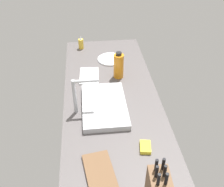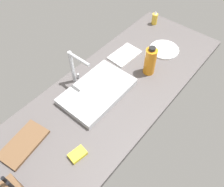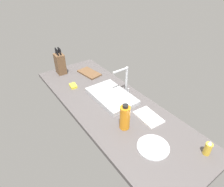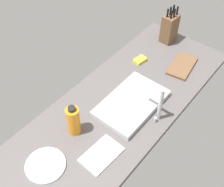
{
  "view_description": "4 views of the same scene",
  "coord_description": "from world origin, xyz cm",
  "px_view_note": "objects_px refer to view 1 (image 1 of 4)",
  "views": [
    {
      "loc": [
        -144.3,
        15.51,
        120.51
      ],
      "look_at": [
        -2.13,
        0.34,
        11.07
      ],
      "focal_mm": 42.71,
      "sensor_mm": 36.0,
      "label": 1
    },
    {
      "loc": [
        -72.25,
        -59.6,
        117.28
      ],
      "look_at": [
        -6.6,
        -4.93,
        10.94
      ],
      "focal_mm": 36.51,
      "sensor_mm": 36.0,
      "label": 2
    },
    {
      "loc": [
        110.46,
        -78.25,
        108.86
      ],
      "look_at": [
        -1.51,
        2.25,
        13.48
      ],
      "focal_mm": 31.1,
      "sensor_mm": 36.0,
      "label": 3
    },
    {
      "loc": [
        94.37,
        73.1,
        148.31
      ],
      "look_at": [
        -1.33,
        -4.5,
        12.79
      ],
      "focal_mm": 47.56,
      "sensor_mm": 36.0,
      "label": 4
    }
  ],
  "objects_px": {
    "water_bottle": "(119,66)",
    "dinner_plate": "(110,59)",
    "sink_basin": "(104,106)",
    "dish_sponge": "(145,147)",
    "dish_towel": "(89,76)",
    "faucet": "(78,93)",
    "cutting_board": "(100,173)",
    "soap_bottle": "(81,43)"
  },
  "relations": [
    {
      "from": "sink_basin",
      "to": "dinner_plate",
      "type": "distance_m",
      "value": 0.64
    },
    {
      "from": "faucet",
      "to": "soap_bottle",
      "type": "height_order",
      "value": "faucet"
    },
    {
      "from": "faucet",
      "to": "sink_basin",
      "type": "bearing_deg",
      "value": -83.96
    },
    {
      "from": "dinner_plate",
      "to": "dish_sponge",
      "type": "relative_size",
      "value": 2.44
    },
    {
      "from": "dinner_plate",
      "to": "sink_basin",
      "type": "bearing_deg",
      "value": 170.49
    },
    {
      "from": "dish_towel",
      "to": "dinner_plate",
      "type": "bearing_deg",
      "value": -38.89
    },
    {
      "from": "dinner_plate",
      "to": "cutting_board",
      "type": "bearing_deg",
      "value": 171.5
    },
    {
      "from": "faucet",
      "to": "dinner_plate",
      "type": "bearing_deg",
      "value": -22.63
    },
    {
      "from": "soap_bottle",
      "to": "dish_towel",
      "type": "height_order",
      "value": "soap_bottle"
    },
    {
      "from": "dish_sponge",
      "to": "sink_basin",
      "type": "bearing_deg",
      "value": 28.09
    },
    {
      "from": "sink_basin",
      "to": "cutting_board",
      "type": "relative_size",
      "value": 1.75
    },
    {
      "from": "dinner_plate",
      "to": "dish_sponge",
      "type": "height_order",
      "value": "dish_sponge"
    },
    {
      "from": "soap_bottle",
      "to": "dish_sponge",
      "type": "relative_size",
      "value": 1.33
    },
    {
      "from": "soap_bottle",
      "to": "faucet",
      "type": "bearing_deg",
      "value": 178.46
    },
    {
      "from": "dish_towel",
      "to": "dish_sponge",
      "type": "height_order",
      "value": "dish_sponge"
    },
    {
      "from": "sink_basin",
      "to": "cutting_board",
      "type": "height_order",
      "value": "sink_basin"
    },
    {
      "from": "soap_bottle",
      "to": "dish_towel",
      "type": "bearing_deg",
      "value": -173.43
    },
    {
      "from": "faucet",
      "to": "dish_towel",
      "type": "bearing_deg",
      "value": -10.82
    },
    {
      "from": "water_bottle",
      "to": "soap_bottle",
      "type": "bearing_deg",
      "value": 29.39
    },
    {
      "from": "sink_basin",
      "to": "dish_sponge",
      "type": "distance_m",
      "value": 0.43
    },
    {
      "from": "cutting_board",
      "to": "dinner_plate",
      "type": "xyz_separation_m",
      "value": [
        1.16,
        -0.17,
        -0.0
      ]
    },
    {
      "from": "water_bottle",
      "to": "dinner_plate",
      "type": "height_order",
      "value": "water_bottle"
    },
    {
      "from": "dish_sponge",
      "to": "water_bottle",
      "type": "bearing_deg",
      "value": 4.56
    },
    {
      "from": "sink_basin",
      "to": "dish_towel",
      "type": "distance_m",
      "value": 0.41
    },
    {
      "from": "sink_basin",
      "to": "water_bottle",
      "type": "distance_m",
      "value": 0.4
    },
    {
      "from": "sink_basin",
      "to": "dish_sponge",
      "type": "xyz_separation_m",
      "value": [
        -0.38,
        -0.2,
        -0.01
      ]
    },
    {
      "from": "cutting_board",
      "to": "dish_towel",
      "type": "distance_m",
      "value": 0.92
    },
    {
      "from": "cutting_board",
      "to": "water_bottle",
      "type": "xyz_separation_m",
      "value": [
        0.89,
        -0.21,
        0.09
      ]
    },
    {
      "from": "faucet",
      "to": "dinner_plate",
      "type": "height_order",
      "value": "faucet"
    },
    {
      "from": "dish_sponge",
      "to": "faucet",
      "type": "bearing_deg",
      "value": 45.51
    },
    {
      "from": "dish_towel",
      "to": "dish_sponge",
      "type": "relative_size",
      "value": 2.56
    },
    {
      "from": "cutting_board",
      "to": "water_bottle",
      "type": "relative_size",
      "value": 1.23
    },
    {
      "from": "faucet",
      "to": "dish_towel",
      "type": "xyz_separation_m",
      "value": [
        0.41,
        -0.08,
        -0.15
      ]
    },
    {
      "from": "soap_bottle",
      "to": "water_bottle",
      "type": "height_order",
      "value": "water_bottle"
    },
    {
      "from": "water_bottle",
      "to": "dinner_plate",
      "type": "distance_m",
      "value": 0.29
    },
    {
      "from": "faucet",
      "to": "dish_towel",
      "type": "distance_m",
      "value": 0.45
    },
    {
      "from": "dinner_plate",
      "to": "dish_towel",
      "type": "distance_m",
      "value": 0.31
    },
    {
      "from": "faucet",
      "to": "cutting_board",
      "type": "distance_m",
      "value": 0.53
    },
    {
      "from": "dish_sponge",
      "to": "dish_towel",
      "type": "bearing_deg",
      "value": 20.45
    },
    {
      "from": "sink_basin",
      "to": "soap_bottle",
      "type": "relative_size",
      "value": 3.88
    },
    {
      "from": "cutting_board",
      "to": "dish_sponge",
      "type": "relative_size",
      "value": 2.94
    },
    {
      "from": "faucet",
      "to": "dish_towel",
      "type": "relative_size",
      "value": 1.1
    }
  ]
}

